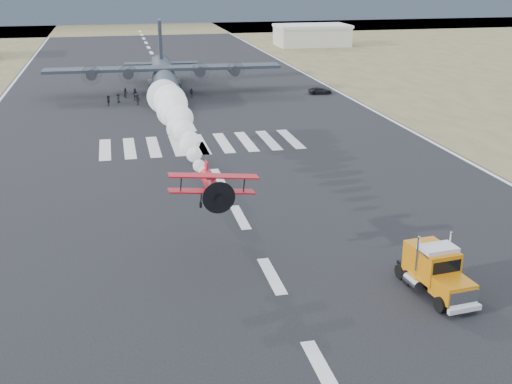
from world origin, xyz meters
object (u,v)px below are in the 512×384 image
object	(u,v)px
crew_b	(125,93)
crew_f	(108,100)
crew_a	(152,97)
crew_c	(137,99)
crew_d	(191,93)
crew_h	(135,94)
semi_truck	(435,270)
crew_g	(178,93)
hangar_right	(312,35)
support_vehicle	(320,91)
crew_e	(118,98)
aerobatic_biplane	(212,185)
transport_aircraft	(164,75)

from	to	relation	value
crew_b	crew_f	xyz separation A→B (m)	(-2.92, -6.13, 0.00)
crew_a	crew_c	world-z (taller)	crew_c
crew_d	crew_h	distance (m)	9.71
crew_a	crew_h	distance (m)	3.91
crew_f	crew_h	size ratio (longest dim) A/B	0.90
semi_truck	crew_d	size ratio (longest dim) A/B	5.07
crew_a	crew_g	xyz separation A→B (m)	(4.63, 2.34, -0.04)
semi_truck	crew_h	world-z (taller)	semi_truck
hangar_right	support_vehicle	bearing A→B (deg)	-106.11
crew_e	crew_a	bearing A→B (deg)	62.81
hangar_right	semi_truck	world-z (taller)	hangar_right
crew_c	crew_g	distance (m)	8.40
hangar_right	aerobatic_biplane	bearing A→B (deg)	-110.33
crew_a	semi_truck	bearing A→B (deg)	53.84
semi_truck	crew_g	bearing A→B (deg)	92.02
aerobatic_biplane	transport_aircraft	world-z (taller)	transport_aircraft
transport_aircraft	crew_c	bearing A→B (deg)	-114.97
crew_h	crew_a	bearing A→B (deg)	148.46
crew_c	crew_e	world-z (taller)	crew_c
crew_d	aerobatic_biplane	bearing A→B (deg)	-62.13
hangar_right	support_vehicle	size ratio (longest dim) A/B	4.84
transport_aircraft	crew_b	size ratio (longest dim) A/B	24.79
hangar_right	crew_d	distance (m)	81.19
semi_truck	crew_b	size ratio (longest dim) A/B	4.80
aerobatic_biplane	crew_c	size ratio (longest dim) A/B	3.59
crew_c	crew_f	xyz separation A→B (m)	(-4.65, 0.49, -0.11)
hangar_right	support_vehicle	xyz separation A→B (m)	(-20.38, -70.56, -2.42)
hangar_right	semi_truck	distance (m)	147.24
crew_b	crew_d	bearing A→B (deg)	-133.53
hangar_right	support_vehicle	distance (m)	73.48
hangar_right	transport_aircraft	distance (m)	78.83
crew_a	crew_h	world-z (taller)	crew_h
aerobatic_biplane	crew_b	bearing A→B (deg)	93.20
support_vehicle	crew_b	bearing A→B (deg)	86.56
crew_b	aerobatic_biplane	bearing A→B (deg)	151.17
crew_c	crew_g	bearing A→B (deg)	-173.17
crew_a	crew_b	distance (m)	6.25
crew_b	crew_e	xyz separation A→B (m)	(-1.32, -4.32, -0.03)
crew_e	crew_g	world-z (taller)	crew_e
crew_d	crew_g	bearing A→B (deg)	-143.72
transport_aircraft	crew_h	bearing A→B (deg)	-133.24
hangar_right	transport_aircraft	bearing A→B (deg)	-126.98
aerobatic_biplane	crew_a	size ratio (longest dim) A/B	4.06
crew_g	crew_h	world-z (taller)	crew_h
crew_f	crew_b	bearing A→B (deg)	-23.94
hangar_right	crew_g	xyz separation A→B (m)	(-45.56, -68.80, -2.22)
support_vehicle	crew_a	world-z (taller)	crew_a
crew_f	crew_g	xyz separation A→B (m)	(11.81, 3.90, -0.04)
support_vehicle	aerobatic_biplane	bearing A→B (deg)	158.48
crew_a	crew_h	bearing A→B (deg)	-93.12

